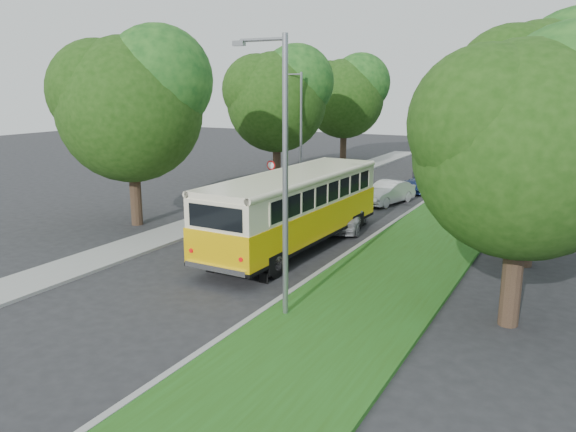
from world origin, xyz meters
The scene contains 13 objects.
ground centered at (0.00, 0.00, 0.00)m, with size 120.00×120.00×0.00m, color #262628.
curb centered at (3.60, 5.00, 0.07)m, with size 0.20×70.00×0.15m, color gray.
grass_verge centered at (5.95, 5.00, 0.07)m, with size 4.50×70.00×0.13m, color #275115.
sidewalk centered at (-4.80, 5.00, 0.06)m, with size 2.20×70.00×0.12m, color gray.
treeline centered at (3.15, 17.99, 5.93)m, with size 24.27×41.91×9.46m.
lamppost_near centered at (4.21, -2.50, 4.37)m, with size 1.71×0.16×8.00m.
lamppost_far centered at (-4.70, 16.00, 4.12)m, with size 1.71×0.16×7.50m.
warning_sign centered at (-4.50, 11.98, 1.71)m, with size 0.56×0.10×2.50m.
vintage_bus centered at (1.25, 3.94, 1.62)m, with size 2.81×10.91×3.24m, color #EFB807, non-canonical shape.
car_silver centered at (1.80, 8.13, 0.74)m, with size 1.75×4.35×1.48m, color #A4A4A8.
car_white centered at (1.73, 14.61, 0.65)m, with size 1.38×3.97×1.31m, color silver.
car_blue centered at (2.85, 19.83, 0.67)m, with size 1.89×4.65×1.35m, color navy.
car_grey centered at (2.06, 23.96, 0.74)m, with size 2.44×5.30×1.47m, color #525559.
Camera 1 is at (11.66, -16.06, 6.63)m, focal length 35.00 mm.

